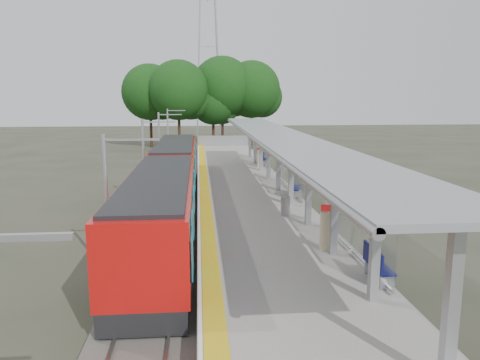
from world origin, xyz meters
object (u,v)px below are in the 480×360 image
object	(u,v)px
bench_mid	(294,186)
bench_far	(263,158)
litter_bin	(285,206)
train	(170,182)
bench_near	(376,263)
info_pillar_far	(259,159)
info_pillar_near	(325,230)

from	to	relation	value
bench_mid	bench_far	size ratio (longest dim) A/B	1.13
bench_mid	litter_bin	size ratio (longest dim) A/B	1.88
train	bench_near	size ratio (longest dim) A/B	16.92
bench_near	bench_far	world-z (taller)	bench_near
train	bench_near	distance (m)	14.08
bench_near	info_pillar_far	bearing A→B (deg)	91.91
bench_near	info_pillar_near	xyz separation A→B (m)	(-0.78, 3.18, 0.18)
info_pillar_near	litter_bin	bearing A→B (deg)	115.64
bench_near	info_pillar_far	distance (m)	24.38
train	litter_bin	bearing A→B (deg)	-32.46
info_pillar_near	litter_bin	distance (m)	5.32
info_pillar_far	litter_bin	size ratio (longest dim) A/B	1.76
bench_near	bench_far	size ratio (longest dim) A/B	1.05
bench_mid	bench_far	distance (m)	13.10
train	bench_far	world-z (taller)	train
info_pillar_near	litter_bin	size ratio (longest dim) A/B	1.89
bench_mid	bench_far	world-z (taller)	bench_mid
train	bench_far	bearing A→B (deg)	62.72
bench_mid	info_pillar_far	bearing A→B (deg)	109.47
bench_far	info_pillar_far	distance (m)	1.66
bench_far	info_pillar_far	bearing A→B (deg)	-86.96
info_pillar_far	bench_mid	bearing A→B (deg)	-111.89
bench_near	bench_mid	size ratio (longest dim) A/B	0.93
bench_far	litter_bin	size ratio (longest dim) A/B	1.67
train	litter_bin	size ratio (longest dim) A/B	29.73
info_pillar_far	litter_bin	xyz separation A→B (m)	(-0.79, -15.91, -0.24)
train	bench_mid	bearing A→B (deg)	5.56
info_pillar_far	bench_far	bearing A→B (deg)	47.09
bench_near	litter_bin	distance (m)	8.56
info_pillar_far	info_pillar_near	bearing A→B (deg)	-115.15
bench_far	bench_near	bearing A→B (deg)	-68.51
bench_far	litter_bin	xyz separation A→B (m)	(-1.31, -17.48, -0.07)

